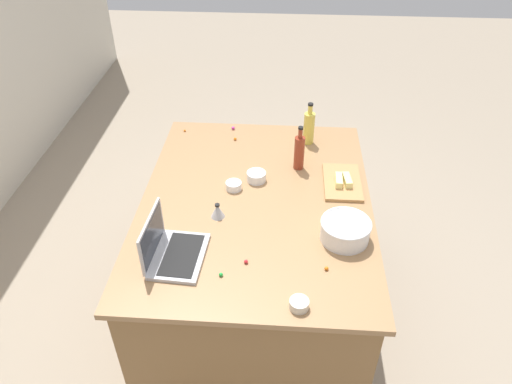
{
  "coord_description": "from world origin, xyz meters",
  "views": [
    {
      "loc": [
        -1.96,
        -0.13,
        2.46
      ],
      "look_at": [
        0.0,
        0.0,
        0.95
      ],
      "focal_mm": 33.82,
      "sensor_mm": 36.0,
      "label": 1
    }
  ],
  "objects_px": {
    "ramekin_medium": "(256,177)",
    "kitchen_timer": "(218,211)",
    "butter_stick_left": "(347,180)",
    "butter_stick_right": "(339,180)",
    "mixing_bowl_large": "(345,230)",
    "laptop": "(170,249)",
    "bottle_soy": "(299,152)",
    "ramekin_wide": "(299,304)",
    "cutting_board": "(342,182)",
    "ramekin_small": "(234,186)",
    "bottle_oil": "(309,127)"
  },
  "relations": [
    {
      "from": "cutting_board",
      "to": "ramekin_medium",
      "type": "relative_size",
      "value": 3.18
    },
    {
      "from": "ramekin_small",
      "to": "kitchen_timer",
      "type": "bearing_deg",
      "value": 166.57
    },
    {
      "from": "ramekin_wide",
      "to": "butter_stick_right",
      "type": "bearing_deg",
      "value": -14.33
    },
    {
      "from": "butter_stick_right",
      "to": "ramekin_medium",
      "type": "bearing_deg",
      "value": 87.75
    },
    {
      "from": "bottle_oil",
      "to": "ramekin_small",
      "type": "distance_m",
      "value": 0.65
    },
    {
      "from": "butter_stick_left",
      "to": "ramekin_small",
      "type": "xyz_separation_m",
      "value": [
        -0.07,
        0.61,
        -0.01
      ]
    },
    {
      "from": "mixing_bowl_large",
      "to": "kitchen_timer",
      "type": "xyz_separation_m",
      "value": [
        0.12,
        0.61,
        -0.02
      ]
    },
    {
      "from": "butter_stick_left",
      "to": "butter_stick_right",
      "type": "xyz_separation_m",
      "value": [
        -0.0,
        0.05,
        0.0
      ]
    },
    {
      "from": "laptop",
      "to": "bottle_soy",
      "type": "height_order",
      "value": "bottle_soy"
    },
    {
      "from": "butter_stick_right",
      "to": "mixing_bowl_large",
      "type": "bearing_deg",
      "value": 179.87
    },
    {
      "from": "bottle_oil",
      "to": "cutting_board",
      "type": "height_order",
      "value": "bottle_oil"
    },
    {
      "from": "mixing_bowl_large",
      "to": "butter_stick_left",
      "type": "relative_size",
      "value": 2.15
    },
    {
      "from": "laptop",
      "to": "ramekin_medium",
      "type": "relative_size",
      "value": 3.1
    },
    {
      "from": "bottle_oil",
      "to": "cutting_board",
      "type": "xyz_separation_m",
      "value": [
        -0.41,
        -0.18,
        -0.1
      ]
    },
    {
      "from": "butter_stick_left",
      "to": "ramekin_medium",
      "type": "relative_size",
      "value": 1.05
    },
    {
      "from": "butter_stick_left",
      "to": "ramekin_wide",
      "type": "relative_size",
      "value": 1.37
    },
    {
      "from": "butter_stick_right",
      "to": "butter_stick_left",
      "type": "bearing_deg",
      "value": -84.9
    },
    {
      "from": "kitchen_timer",
      "to": "ramekin_medium",
      "type": "bearing_deg",
      "value": -28.38
    },
    {
      "from": "ramekin_wide",
      "to": "kitchen_timer",
      "type": "relative_size",
      "value": 1.04
    },
    {
      "from": "mixing_bowl_large",
      "to": "cutting_board",
      "type": "xyz_separation_m",
      "value": [
        0.44,
        -0.02,
        -0.05
      ]
    },
    {
      "from": "ramekin_small",
      "to": "cutting_board",
      "type": "bearing_deg",
      "value": -81.42
    },
    {
      "from": "butter_stick_right",
      "to": "ramekin_wide",
      "type": "bearing_deg",
      "value": 165.67
    },
    {
      "from": "bottle_soy",
      "to": "cutting_board",
      "type": "xyz_separation_m",
      "value": [
        -0.14,
        -0.24,
        -0.1
      ]
    },
    {
      "from": "ramekin_wide",
      "to": "kitchen_timer",
      "type": "distance_m",
      "value": 0.67
    },
    {
      "from": "mixing_bowl_large",
      "to": "bottle_soy",
      "type": "height_order",
      "value": "bottle_soy"
    },
    {
      "from": "ramekin_medium",
      "to": "kitchen_timer",
      "type": "height_order",
      "value": "kitchen_timer"
    },
    {
      "from": "mixing_bowl_large",
      "to": "ramekin_medium",
      "type": "height_order",
      "value": "mixing_bowl_large"
    },
    {
      "from": "ramekin_small",
      "to": "kitchen_timer",
      "type": "relative_size",
      "value": 1.1
    },
    {
      "from": "mixing_bowl_large",
      "to": "ramekin_medium",
      "type": "relative_size",
      "value": 2.27
    },
    {
      "from": "butter_stick_right",
      "to": "ramekin_medium",
      "type": "distance_m",
      "value": 0.45
    },
    {
      "from": "cutting_board",
      "to": "kitchen_timer",
      "type": "distance_m",
      "value": 0.71
    },
    {
      "from": "butter_stick_left",
      "to": "butter_stick_right",
      "type": "height_order",
      "value": "same"
    },
    {
      "from": "cutting_board",
      "to": "butter_stick_right",
      "type": "bearing_deg",
      "value": 132.59
    },
    {
      "from": "cutting_board",
      "to": "butter_stick_left",
      "type": "height_order",
      "value": "butter_stick_left"
    },
    {
      "from": "ramekin_wide",
      "to": "bottle_soy",
      "type": "bearing_deg",
      "value": 0.01
    },
    {
      "from": "laptop",
      "to": "mixing_bowl_large",
      "type": "height_order",
      "value": "laptop"
    },
    {
      "from": "bottle_soy",
      "to": "laptop",
      "type": "bearing_deg",
      "value": 142.57
    },
    {
      "from": "mixing_bowl_large",
      "to": "ramekin_wide",
      "type": "xyz_separation_m",
      "value": [
        -0.42,
        0.21,
        -0.03
      ]
    },
    {
      "from": "cutting_board",
      "to": "ramekin_medium",
      "type": "distance_m",
      "value": 0.47
    },
    {
      "from": "butter_stick_right",
      "to": "kitchen_timer",
      "type": "bearing_deg",
      "value": 115.87
    },
    {
      "from": "bottle_soy",
      "to": "cutting_board",
      "type": "relative_size",
      "value": 0.8
    },
    {
      "from": "mixing_bowl_large",
      "to": "ramekin_wide",
      "type": "distance_m",
      "value": 0.47
    },
    {
      "from": "laptop",
      "to": "bottle_soy",
      "type": "relative_size",
      "value": 1.22
    },
    {
      "from": "mixing_bowl_large",
      "to": "kitchen_timer",
      "type": "relative_size",
      "value": 3.08
    },
    {
      "from": "mixing_bowl_large",
      "to": "butter_stick_right",
      "type": "height_order",
      "value": "mixing_bowl_large"
    },
    {
      "from": "ramekin_medium",
      "to": "ramekin_wide",
      "type": "relative_size",
      "value": 1.3
    },
    {
      "from": "bottle_soy",
      "to": "butter_stick_right",
      "type": "relative_size",
      "value": 2.4
    },
    {
      "from": "bottle_soy",
      "to": "kitchen_timer",
      "type": "height_order",
      "value": "bottle_soy"
    },
    {
      "from": "butter_stick_right",
      "to": "ramekin_medium",
      "type": "relative_size",
      "value": 1.05
    },
    {
      "from": "mixing_bowl_large",
      "to": "ramekin_small",
      "type": "distance_m",
      "value": 0.66
    }
  ]
}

